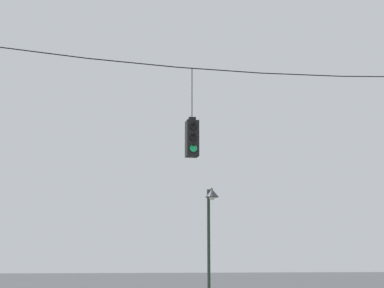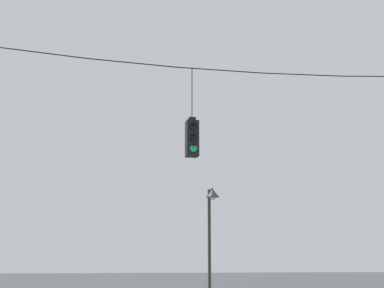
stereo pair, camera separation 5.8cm
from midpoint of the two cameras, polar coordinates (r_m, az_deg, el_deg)
The scene contains 3 objects.
span_wire at distance 17.09m, azimuth 2.65°, elevation 7.64°, with size 17.57×0.03×0.48m.
traffic_light_near_left_pole at distance 16.32m, azimuth -0.10°, elevation 0.60°, with size 0.34×0.58×2.56m.
street_lamp at distance 22.41m, azimuth 1.74°, elevation -7.09°, with size 0.52×0.88×4.68m.
Camera 1 is at (-4.17, -16.02, 1.89)m, focal length 55.00 mm.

